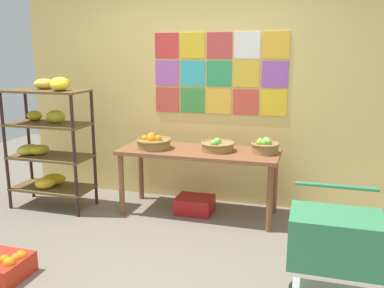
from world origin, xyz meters
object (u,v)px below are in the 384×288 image
shopping_cart (334,243)px  display_table (199,158)px  fruit_basket_left (154,142)px  produce_crate_under_table (195,205)px  banana_shelf_unit (48,133)px  fruit_basket_back_left (265,146)px  orange_crate_foreground (1,266)px  fruit_basket_centre (218,146)px

shopping_cart → display_table: bearing=133.3°
fruit_basket_left → produce_crate_under_table: fruit_basket_left is taller
banana_shelf_unit → produce_crate_under_table: bearing=9.2°
display_table → fruit_basket_left: bearing=-173.8°
display_table → fruit_basket_back_left: size_ratio=5.83×
banana_shelf_unit → shopping_cart: bearing=-21.5°
shopping_cart → banana_shelf_unit: bearing=158.9°
produce_crate_under_table → orange_crate_foreground: bearing=-121.5°
banana_shelf_unit → shopping_cart: 3.32m
fruit_basket_back_left → orange_crate_foreground: size_ratio=0.73×
produce_crate_under_table → display_table: bearing=-9.4°
fruit_basket_centre → produce_crate_under_table: fruit_basket_centre is taller
display_table → produce_crate_under_table: (-0.05, 0.01, -0.55)m
display_table → orange_crate_foreground: bearing=-122.8°
produce_crate_under_table → shopping_cart: shopping_cart is taller
display_table → orange_crate_foreground: (-1.14, -1.77, -0.54)m
fruit_basket_back_left → fruit_basket_left: 1.22m
fruit_basket_centre → orange_crate_foreground: 2.35m
banana_shelf_unit → fruit_basket_left: bearing=9.7°
display_table → orange_crate_foreground: 2.18m
fruit_basket_back_left → shopping_cart: bearing=-66.8°
produce_crate_under_table → orange_crate_foreground: (-1.09, -1.78, 0.01)m
produce_crate_under_table → orange_crate_foreground: orange_crate_foreground is taller
fruit_basket_left → produce_crate_under_table: 0.85m
shopping_cart → orange_crate_foreground: bearing=-172.7°
fruit_basket_centre → shopping_cart: size_ratio=0.43×
fruit_basket_back_left → display_table: bearing=-175.1°
fruit_basket_centre → orange_crate_foreground: fruit_basket_centre is taller
fruit_basket_back_left → fruit_basket_left: size_ratio=0.76×
shopping_cart → fruit_basket_centre: bearing=128.2°
orange_crate_foreground → shopping_cart: shopping_cart is taller
banana_shelf_unit → produce_crate_under_table: size_ratio=3.70×
produce_crate_under_table → shopping_cart: size_ratio=0.48×
banana_shelf_unit → fruit_basket_left: banana_shelf_unit is taller
display_table → fruit_basket_back_left: bearing=4.9°
fruit_basket_back_left → orange_crate_foreground: 2.70m
display_table → fruit_basket_centre: bearing=7.2°
fruit_basket_left → orange_crate_foreground: fruit_basket_left is taller
banana_shelf_unit → display_table: size_ratio=0.87×
display_table → shopping_cart: 2.01m
banana_shelf_unit → produce_crate_under_table: (1.66, 0.27, -0.79)m
fruit_basket_centre → display_table: bearing=-172.8°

